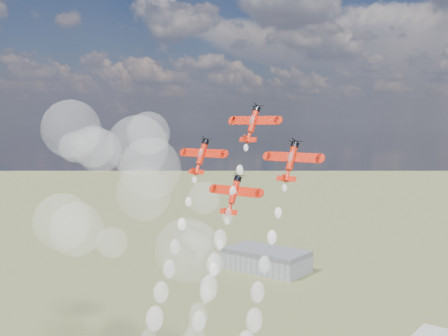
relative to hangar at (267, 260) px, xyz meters
The scene contains 6 objects.
hangar is the anchor object (origin of this frame).
plane_lead 210.30m from the hangar, 58.35° to the right, with size 13.76×6.75×9.19m.
plane_left 204.15m from the hangar, 62.39° to the right, with size 13.76×6.75×9.19m.
plane_right 216.83m from the hangar, 55.75° to the right, with size 13.76×6.75×9.19m.
plane_slot 210.46m from the hangar, 59.54° to the right, with size 13.76×6.75×9.19m.
drifted_smoke_cloud 175.49m from the hangar, 74.31° to the right, with size 67.97×42.27×60.58m.
Camera 1 is at (53.90, -90.57, 91.83)m, focal length 42.00 mm.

